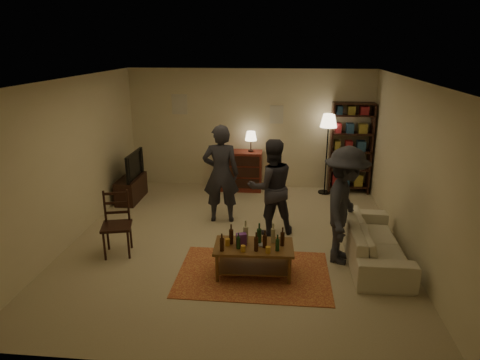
# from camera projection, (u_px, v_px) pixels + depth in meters

# --- Properties ---
(floor) EXTENTS (6.00, 6.00, 0.00)m
(floor) POSITION_uv_depth(u_px,v_px,m) (236.00, 241.00, 7.30)
(floor) COLOR #C6B793
(floor) RESTS_ON ground
(room_shell) EXTENTS (6.00, 6.00, 6.00)m
(room_shell) POSITION_uv_depth(u_px,v_px,m) (221.00, 109.00, 9.62)
(room_shell) COLOR beige
(room_shell) RESTS_ON ground
(rug) EXTENTS (2.20, 1.50, 0.01)m
(rug) POSITION_uv_depth(u_px,v_px,m) (254.00, 274.00, 6.26)
(rug) COLOR maroon
(rug) RESTS_ON ground
(coffee_table) EXTENTS (1.15, 0.66, 0.80)m
(coffee_table) POSITION_uv_depth(u_px,v_px,m) (253.00, 249.00, 6.14)
(coffee_table) COLOR brown
(coffee_table) RESTS_ON ground
(dining_chair) EXTENTS (0.55, 0.55, 1.04)m
(dining_chair) POSITION_uv_depth(u_px,v_px,m) (117.00, 221.00, 6.76)
(dining_chair) COLOR black
(dining_chair) RESTS_ON ground
(tv_stand) EXTENTS (0.40, 1.00, 1.06)m
(tv_stand) POSITION_uv_depth(u_px,v_px,m) (131.00, 183.00, 9.11)
(tv_stand) COLOR black
(tv_stand) RESTS_ON ground
(dresser) EXTENTS (1.00, 0.50, 1.36)m
(dresser) POSITION_uv_depth(u_px,v_px,m) (240.00, 169.00, 9.74)
(dresser) COLOR maroon
(dresser) RESTS_ON ground
(bookshelf) EXTENTS (0.90, 0.34, 2.02)m
(bookshelf) POSITION_uv_depth(u_px,v_px,m) (350.00, 147.00, 9.40)
(bookshelf) COLOR black
(bookshelf) RESTS_ON ground
(floor_lamp) EXTENTS (0.36, 0.36, 1.78)m
(floor_lamp) POSITION_uv_depth(u_px,v_px,m) (328.00, 126.00, 9.18)
(floor_lamp) COLOR black
(floor_lamp) RESTS_ON ground
(sofa) EXTENTS (0.81, 2.08, 0.61)m
(sofa) POSITION_uv_depth(u_px,v_px,m) (374.00, 241.00, 6.62)
(sofa) COLOR beige
(sofa) RESTS_ON ground
(person_left) EXTENTS (0.71, 0.50, 1.85)m
(person_left) POSITION_uv_depth(u_px,v_px,m) (221.00, 174.00, 7.89)
(person_left) COLOR #26252D
(person_left) RESTS_ON ground
(person_right) EXTENTS (0.99, 0.87, 1.70)m
(person_right) POSITION_uv_depth(u_px,v_px,m) (271.00, 187.00, 7.39)
(person_right) COLOR #2C2A33
(person_right) RESTS_ON ground
(person_by_sofa) EXTENTS (0.95, 1.30, 1.81)m
(person_by_sofa) POSITION_uv_depth(u_px,v_px,m) (345.00, 206.00, 6.40)
(person_by_sofa) COLOR #2A2B32
(person_by_sofa) RESTS_ON ground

